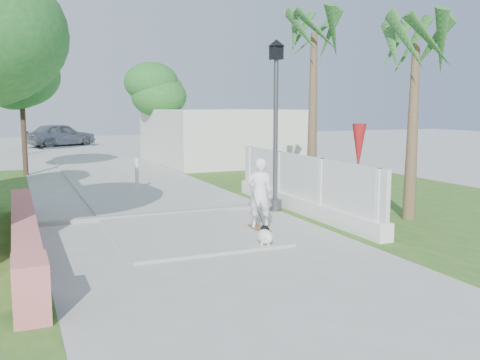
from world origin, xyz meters
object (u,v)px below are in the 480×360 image
patio_umbrella (359,148)px  skateboarder (258,198)px  street_lamp (276,119)px  parked_car (60,135)px  bollard (137,174)px  dog (265,236)px

patio_umbrella → skateboarder: patio_umbrella is taller
street_lamp → parked_car: bearing=97.1°
street_lamp → patio_umbrella: size_ratio=1.93×
bollard → patio_umbrella: size_ratio=0.47×
street_lamp → skateboarder: 3.17m
bollard → skateboarder: size_ratio=0.67×
dog → skateboarder: bearing=96.7°
bollard → dog: size_ratio=1.89×
street_lamp → bollard: bearing=121.0°
parked_car → skateboarder: bearing=159.2°
bollard → patio_umbrella: patio_umbrella is taller
bollard → dog: 7.81m
bollard → parked_car: size_ratio=0.23×
street_lamp → patio_umbrella: (1.90, -1.00, -0.74)m
bollard → dog: (0.84, -7.75, -0.36)m
bollard → street_lamp: bearing=-59.0°
bollard → skateboarder: (1.16, -6.74, 0.21)m
street_lamp → patio_umbrella: 2.27m
dog → patio_umbrella: bearing=54.9°
skateboarder → parked_car: 28.68m
street_lamp → skateboarder: (-1.54, -2.24, -1.63)m
bollard → dog: bearing=-83.8°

